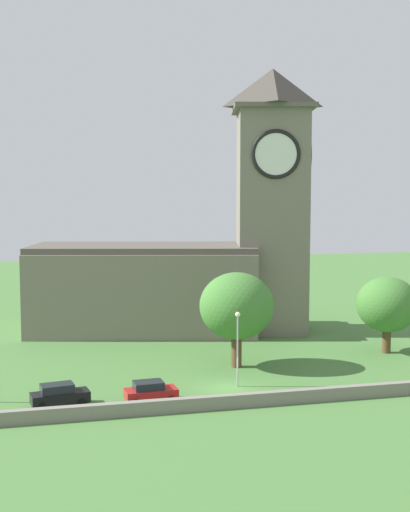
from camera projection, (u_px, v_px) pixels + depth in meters
ground_plane at (189, 349)px, 72.87m from camera, size 200.00×200.00×0.00m
church at (193, 254)px, 81.70m from camera, size 34.68×18.11×30.95m
quay_barrier at (246, 400)px, 53.18m from camera, size 46.08×0.70×1.06m
car_black at (59, 395)px, 53.15m from camera, size 4.66×2.57×1.83m
car_red at (150, 392)px, 54.34m from camera, size 4.23×2.41×1.69m
streetlamp_west_mid at (238, 336)px, 58.39m from camera, size 0.44×0.44×6.48m
tree_riverside_east at (387, 305)px, 70.64m from camera, size 6.34×6.34×7.93m
tree_riverside_west at (237, 306)px, 64.83m from camera, size 7.07×7.07×9.08m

